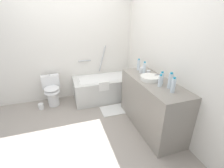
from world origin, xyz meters
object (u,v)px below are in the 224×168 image
at_px(water_bottle_4, 139,65).
at_px(toilet_paper_roll, 41,106).
at_px(sink_faucet, 160,77).
at_px(drinking_glass_1, 141,70).
at_px(bathtub, 105,87).
at_px(water_bottle_5, 160,81).
at_px(drinking_glass_0, 148,72).
at_px(toilet, 52,91).
at_px(bath_mat, 113,110).
at_px(sink_basin, 150,78).
at_px(water_bottle_1, 144,68).
at_px(water_bottle_0, 162,78).
at_px(water_bottle_3, 173,85).
at_px(water_bottle_2, 170,81).
at_px(drinking_glass_2, 144,69).

bearing_deg(water_bottle_4, toilet_paper_roll, 162.07).
xyz_separation_m(sink_faucet, drinking_glass_1, (-0.16, 0.36, 0.01)).
relative_size(bathtub, water_bottle_5, 7.67).
bearing_deg(bathtub, drinking_glass_0, -60.34).
height_order(toilet, bath_mat, toilet).
relative_size(sink_basin, water_bottle_4, 1.40).
distance_m(bathtub, sink_basin, 1.42).
bearing_deg(sink_basin, water_bottle_1, 81.02).
bearing_deg(sink_basin, water_bottle_4, 84.40).
relative_size(water_bottle_5, bath_mat, 0.37).
xyz_separation_m(bathtub, toilet_paper_roll, (-1.45, -0.06, -0.22)).
distance_m(water_bottle_0, bath_mat, 1.36).
xyz_separation_m(water_bottle_5, toilet_paper_roll, (-1.90, 1.41, -0.91)).
bearing_deg(drinking_glass_0, water_bottle_3, -93.89).
height_order(toilet, water_bottle_0, water_bottle_0).
bearing_deg(water_bottle_5, water_bottle_2, -47.14).
distance_m(water_bottle_4, drinking_glass_1, 0.17).
height_order(bathtub, water_bottle_2, bathtub).
relative_size(water_bottle_2, drinking_glass_0, 3.15).
bearing_deg(sink_basin, drinking_glass_1, 85.96).
relative_size(bathtub, drinking_glass_2, 14.53).
bearing_deg(water_bottle_2, sink_faucet, 78.08).
distance_m(water_bottle_1, drinking_glass_1, 0.10).
relative_size(toilet, toilet_paper_roll, 5.27).
bearing_deg(drinking_glass_0, sink_basin, -114.84).
distance_m(water_bottle_1, drinking_glass_0, 0.11).
bearing_deg(toilet, water_bottle_3, 40.08).
relative_size(bathtub, water_bottle_3, 6.46).
height_order(water_bottle_5, toilet_paper_roll, water_bottle_5).
xyz_separation_m(sink_faucet, water_bottle_1, (-0.14, 0.28, 0.07)).
bearing_deg(water_bottle_2, bath_mat, 118.91).
xyz_separation_m(sink_basin, drinking_glass_2, (0.10, 0.39, 0.02)).
xyz_separation_m(toilet, water_bottle_4, (1.68, -0.76, 0.64)).
relative_size(bath_mat, toilet_paper_roll, 4.00).
height_order(sink_basin, drinking_glass_2, drinking_glass_2).
xyz_separation_m(drinking_glass_0, bath_mat, (-0.54, 0.37, -0.92)).
bearing_deg(water_bottle_0, water_bottle_3, -95.43).
relative_size(drinking_glass_0, bath_mat, 0.15).
xyz_separation_m(bathtub, drinking_glass_1, (0.46, -0.84, 0.65)).
relative_size(bathtub, water_bottle_0, 7.33).
bearing_deg(water_bottle_5, water_bottle_3, -78.32).
bearing_deg(bath_mat, water_bottle_2, -61.09).
xyz_separation_m(sink_faucet, water_bottle_5, (-0.17, -0.27, 0.05)).
bearing_deg(drinking_glass_1, sink_faucet, -65.87).
bearing_deg(sink_basin, bathtub, 110.15).
bearing_deg(water_bottle_5, water_bottle_4, 87.13).
xyz_separation_m(drinking_glass_0, toilet_paper_roll, (-2.00, 0.91, -0.86)).
distance_m(bathtub, drinking_glass_2, 1.17).
distance_m(toilet, drinking_glass_2, 2.03).
distance_m(sink_basin, drinking_glass_0, 0.26).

